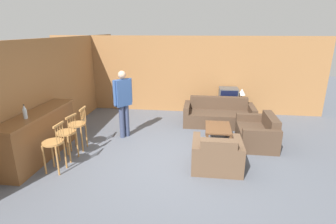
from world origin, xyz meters
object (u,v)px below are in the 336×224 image
at_px(bar_chair_near, 54,146).
at_px(bar_chair_mid, 67,135).
at_px(loveseat_right, 258,133).
at_px(table_lamp, 242,92).
at_px(tv, 228,95).
at_px(person_by_window, 123,100).
at_px(couch_far, 218,115).
at_px(armchair_near, 217,156).
at_px(tv_unit, 227,109).
at_px(bar_chair_far, 78,127).
at_px(coffee_table, 218,129).
at_px(bottle, 25,112).

height_order(bar_chair_near, bar_chair_mid, same).
relative_size(loveseat_right, table_lamp, 3.00).
bearing_deg(bar_chair_mid, tv, 43.20).
height_order(table_lamp, person_by_window, person_by_window).
bearing_deg(table_lamp, bar_chair_near, -135.83).
relative_size(bar_chair_mid, couch_far, 0.50).
bearing_deg(armchair_near, tv_unit, 81.74).
height_order(bar_chair_far, tv_unit, bar_chair_far).
distance_m(coffee_table, bottle, 4.42).
xyz_separation_m(bar_chair_near, tv_unit, (3.78, 4.09, -0.32)).
distance_m(coffee_table, tv, 2.28).
bearing_deg(loveseat_right, person_by_window, 179.53).
bearing_deg(bottle, armchair_near, 5.93).
xyz_separation_m(bar_chair_far, bottle, (-0.62, -0.92, 0.64)).
xyz_separation_m(armchair_near, bottle, (-3.89, -0.40, 0.92)).
bearing_deg(armchair_near, bar_chair_far, 171.01).
height_order(couch_far, loveseat_right, couch_far).
bearing_deg(bottle, loveseat_right, 19.75).
bearing_deg(tv_unit, tv, -90.00).
relative_size(coffee_table, tv, 1.55).
bearing_deg(coffee_table, bar_chair_near, -150.79).
height_order(armchair_near, tv_unit, armchair_near).
relative_size(coffee_table, tv_unit, 0.82).
bearing_deg(bar_chair_near, person_by_window, 65.93).
xyz_separation_m(bar_chair_near, bar_chair_mid, (-0.00, 0.54, 0.00)).
bearing_deg(coffee_table, bottle, -156.38).
bearing_deg(bar_chair_mid, table_lamp, 40.17).
height_order(bar_chair_mid, armchair_near, bar_chair_mid).
bearing_deg(armchair_near, person_by_window, 149.48).
xyz_separation_m(bar_chair_near, bottle, (-0.62, 0.14, 0.64)).
distance_m(loveseat_right, table_lamp, 2.24).
distance_m(bar_chair_far, table_lamp, 5.20).
xyz_separation_m(armchair_near, loveseat_right, (1.09, 1.38, -0.00)).
relative_size(armchair_near, table_lamp, 2.30).
bearing_deg(bottle, person_by_window, 50.62).
bearing_deg(loveseat_right, bar_chair_mid, -162.32).
bearing_deg(armchair_near, tv, 81.74).
relative_size(tv_unit, tv, 1.88).
bearing_deg(loveseat_right, tv_unit, 104.91).
bearing_deg(bar_chair_mid, bar_chair_far, 89.98).
relative_size(coffee_table, bottle, 3.19).
bearing_deg(loveseat_right, bottle, -160.25).
distance_m(couch_far, armchair_near, 2.72).
relative_size(bar_chair_far, table_lamp, 2.36).
height_order(bar_chair_near, couch_far, bar_chair_near).
height_order(bar_chair_near, tv, bar_chair_near).
xyz_separation_m(bar_chair_near, tv, (3.78, 4.09, 0.17)).
height_order(couch_far, table_lamp, table_lamp).
relative_size(bar_chair_mid, loveseat_right, 0.79).
bearing_deg(bar_chair_far, tv_unit, 38.71).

